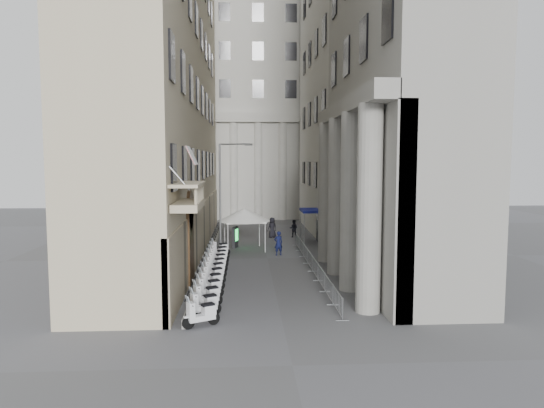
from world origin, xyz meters
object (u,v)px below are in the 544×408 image
Objects in this scene: security_tent at (247,215)px; pedestrian_a at (278,243)px; scooter_0 at (202,327)px; street_lamp at (224,188)px; pedestrian_b at (294,229)px; info_kiosk at (235,237)px.

security_tent reaches higher than pedestrian_a.
scooter_0 is 0.17× the size of street_lamp.
security_tent is 8.16m from pedestrian_b.
street_lamp is 6.08m from pedestrian_a.
pedestrian_a is (2.44, -2.38, -1.94)m from security_tent.
pedestrian_b is at bearing -122.32° from pedestrian_a.
info_kiosk is at bearing -30.68° from scooter_0.
security_tent is 2.25× the size of pedestrian_a.
pedestrian_b is at bearing 75.12° from street_lamp.
pedestrian_b is (5.49, 5.35, -0.07)m from info_kiosk.
security_tent is 3.17m from street_lamp.
pedestrian_a is at bearing 9.26° from street_lamp.
info_kiosk reaches higher than scooter_0.
info_kiosk is (1.11, 19.53, 0.91)m from scooter_0.
info_kiosk is 4.89m from pedestrian_a.
pedestrian_a reaches higher than info_kiosk.
pedestrian_a is at bearing -43.16° from scooter_0.
pedestrian_b is at bearing -42.27° from scooter_0.
pedestrian_a reaches higher than pedestrian_b.
pedestrian_a is 9.10m from pedestrian_b.
info_kiosk is at bearing 95.65° from street_lamp.
pedestrian_a is at bearing 88.08° from pedestrian_b.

